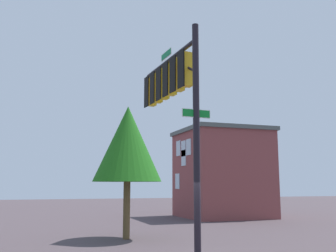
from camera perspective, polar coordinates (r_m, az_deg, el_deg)
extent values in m
cylinder|color=black|center=(11.49, 4.23, -2.42)|extent=(0.20, 0.20, 7.36)
cylinder|color=black|center=(14.10, 0.09, 9.58)|extent=(4.33, 0.41, 0.14)
cylinder|color=black|center=(12.91, 2.13, 9.00)|extent=(1.99, 0.20, 1.07)
cube|color=yellow|center=(12.57, 2.73, 8.31)|extent=(0.36, 0.39, 1.10)
cube|color=black|center=(12.48, 1.91, 8.43)|extent=(0.44, 0.09, 1.22)
sphere|color=maroon|center=(12.76, 3.52, 9.65)|extent=(0.22, 0.22, 0.22)
cylinder|color=yellow|center=(12.81, 3.76, 9.82)|extent=(0.24, 0.16, 0.23)
sphere|color=#FFFC14|center=(12.66, 3.54, 8.19)|extent=(0.22, 0.22, 0.22)
cylinder|color=yellow|center=(12.70, 3.78, 8.37)|extent=(0.24, 0.16, 0.23)
sphere|color=#0B621E|center=(12.57, 3.55, 6.71)|extent=(0.22, 0.22, 0.22)
cylinder|color=yellow|center=(12.61, 3.79, 6.89)|extent=(0.24, 0.16, 0.23)
cube|color=yellow|center=(13.15, 1.49, 7.53)|extent=(0.36, 0.39, 1.10)
cube|color=black|center=(13.07, 0.69, 7.63)|extent=(0.44, 0.09, 1.22)
sphere|color=maroon|center=(13.34, 2.26, 8.83)|extent=(0.22, 0.22, 0.22)
cylinder|color=yellow|center=(13.38, 2.49, 9.00)|extent=(0.24, 0.16, 0.23)
sphere|color=#FFFC14|center=(13.24, 2.27, 7.43)|extent=(0.22, 0.22, 0.22)
cylinder|color=yellow|center=(13.28, 2.50, 7.60)|extent=(0.24, 0.16, 0.23)
sphere|color=#0B621E|center=(13.15, 2.28, 6.00)|extent=(0.22, 0.22, 0.22)
cylinder|color=yellow|center=(13.19, 2.51, 6.18)|extent=(0.24, 0.16, 0.23)
cube|color=yellow|center=(13.74, 0.35, 6.81)|extent=(0.35, 0.39, 1.10)
cube|color=black|center=(13.66, -0.41, 6.91)|extent=(0.44, 0.08, 1.22)
sphere|color=maroon|center=(13.91, 1.11, 8.07)|extent=(0.22, 0.22, 0.22)
cylinder|color=yellow|center=(13.95, 1.33, 8.24)|extent=(0.24, 0.16, 0.23)
sphere|color=#FFFC14|center=(13.82, 1.11, 6.72)|extent=(0.22, 0.22, 0.22)
cylinder|color=yellow|center=(13.86, 1.34, 6.89)|extent=(0.24, 0.16, 0.23)
sphere|color=#0B621E|center=(13.73, 1.12, 5.35)|extent=(0.22, 0.22, 0.22)
cylinder|color=yellow|center=(13.77, 1.34, 5.53)|extent=(0.24, 0.16, 0.23)
cube|color=yellow|center=(14.33, -0.68, 6.16)|extent=(0.35, 0.39, 1.10)
cube|color=black|center=(14.26, -1.42, 6.24)|extent=(0.44, 0.08, 1.22)
sphere|color=maroon|center=(14.50, 0.05, 7.37)|extent=(0.22, 0.22, 0.22)
cylinder|color=yellow|center=(14.54, 0.27, 7.53)|extent=(0.24, 0.16, 0.23)
sphere|color=#FFFC14|center=(14.41, 0.05, 6.07)|extent=(0.22, 0.22, 0.22)
cylinder|color=yellow|center=(14.45, 0.27, 6.24)|extent=(0.24, 0.16, 0.23)
sphere|color=#0B621E|center=(14.33, 0.05, 4.76)|extent=(0.22, 0.22, 0.22)
cylinder|color=yellow|center=(14.37, 0.27, 4.93)|extent=(0.24, 0.16, 0.23)
cube|color=yellow|center=(14.94, -1.63, 5.55)|extent=(0.35, 0.38, 1.10)
cube|color=black|center=(14.87, -2.35, 5.62)|extent=(0.44, 0.07, 1.22)
sphere|color=maroon|center=(15.09, -0.91, 6.73)|extent=(0.22, 0.22, 0.22)
cylinder|color=yellow|center=(15.13, -0.70, 6.89)|extent=(0.24, 0.16, 0.23)
sphere|color=#FFFC14|center=(15.01, -0.92, 5.48)|extent=(0.22, 0.22, 0.22)
cylinder|color=yellow|center=(15.04, -0.70, 5.64)|extent=(0.24, 0.16, 0.23)
sphere|color=#0B621E|center=(14.93, -0.92, 4.21)|extent=(0.22, 0.22, 0.22)
cylinder|color=yellow|center=(14.96, -0.71, 4.38)|extent=(0.24, 0.16, 0.23)
cube|color=yellow|center=(15.54, -2.51, 4.99)|extent=(0.35, 0.38, 1.10)
cube|color=black|center=(15.48, -3.20, 5.05)|extent=(0.44, 0.07, 1.22)
sphere|color=maroon|center=(15.69, -1.81, 6.13)|extent=(0.22, 0.22, 0.22)
cylinder|color=yellow|center=(15.73, -1.60, 6.28)|extent=(0.24, 0.16, 0.23)
sphere|color=#FFFC14|center=(15.61, -1.82, 4.92)|extent=(0.22, 0.22, 0.22)
cylinder|color=yellow|center=(15.64, -1.61, 5.08)|extent=(0.24, 0.16, 0.23)
sphere|color=#0B621E|center=(15.53, -1.82, 3.70)|extent=(0.22, 0.22, 0.22)
cylinder|color=yellow|center=(15.57, -1.61, 3.86)|extent=(0.24, 0.16, 0.23)
cube|color=white|center=(14.39, -0.25, 10.47)|extent=(0.94, 0.08, 0.26)
cube|color=#086F37|center=(14.39, -0.25, 10.47)|extent=(0.90, 0.09, 0.22)
cube|color=white|center=(11.62, 4.18, 1.86)|extent=(0.08, 0.94, 0.26)
cube|color=#107B29|center=(11.62, 4.18, 1.86)|extent=(0.09, 0.90, 0.22)
cylinder|color=brown|center=(18.21, -6.12, -12.22)|extent=(0.32, 0.32, 2.58)
cone|color=#1F6619|center=(18.28, -5.96, -2.56)|extent=(3.20, 3.20, 3.56)
cube|color=brown|center=(30.39, 8.03, -7.13)|extent=(6.05, 6.08, 6.42)
cube|color=#4C5352|center=(30.66, 7.89, -0.85)|extent=(6.35, 6.38, 0.30)
cube|color=#A5B7C6|center=(29.56, 2.32, -4.71)|extent=(0.90, 0.04, 1.20)
cube|color=#A5B7C6|center=(28.67, 3.05, -3.11)|extent=(0.90, 0.04, 1.20)
cube|color=#A5B7C6|center=(29.63, 2.30, -3.34)|extent=(0.90, 0.04, 1.20)
cube|color=#A5B7C6|center=(30.78, 1.40, -8.13)|extent=(0.90, 0.04, 1.20)
cube|color=#A5B7C6|center=(30.69, 1.54, -3.31)|extent=(0.90, 0.04, 1.20)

